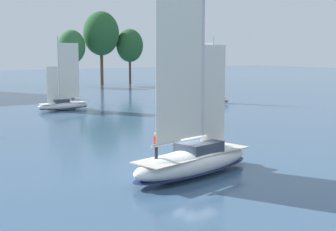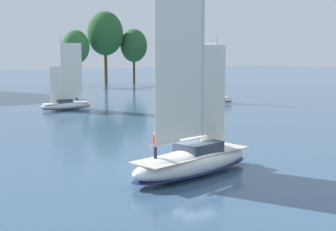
% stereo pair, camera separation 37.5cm
% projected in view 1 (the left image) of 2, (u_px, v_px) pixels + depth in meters
% --- Properties ---
extents(ground_plane, '(400.00, 400.00, 0.00)m').
position_uv_depth(ground_plane, '(194.00, 175.00, 30.26)').
color(ground_plane, '#385675').
extents(tree_shore_left, '(8.72, 8.72, 17.95)m').
position_uv_depth(tree_shore_left, '(101.00, 34.00, 113.82)').
color(tree_shore_left, brown).
rests_on(tree_shore_left, ground).
extents(tree_shore_center, '(6.44, 6.44, 13.26)m').
position_uv_depth(tree_shore_center, '(71.00, 47.00, 109.03)').
color(tree_shore_center, '#4C3828').
rests_on(tree_shore_center, ground).
extents(tree_shore_right, '(6.74, 6.74, 13.88)m').
position_uv_depth(tree_shore_right, '(130.00, 46.00, 117.39)').
color(tree_shore_right, '#4C3828').
rests_on(tree_shore_right, ground).
extents(sailboat_main, '(10.61, 4.89, 14.06)m').
position_uv_depth(sailboat_main, '(194.00, 158.00, 30.13)').
color(sailboat_main, white).
rests_on(sailboat_main, ground).
extents(sailboat_moored_near_marina, '(3.59, 7.82, 10.39)m').
position_uv_depth(sailboat_moored_near_marina, '(210.00, 97.00, 74.91)').
color(sailboat_moored_near_marina, white).
rests_on(sailboat_moored_near_marina, ground).
extents(sailboat_moored_far_slip, '(7.44, 2.34, 10.14)m').
position_uv_depth(sailboat_moored_far_slip, '(63.00, 104.00, 64.63)').
color(sailboat_moored_far_slip, white).
rests_on(sailboat_moored_far_slip, ground).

